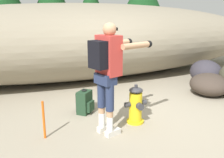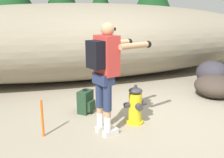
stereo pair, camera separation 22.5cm
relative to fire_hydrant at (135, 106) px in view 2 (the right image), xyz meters
name	(u,v)px [view 2 (the right image)]	position (x,y,z in m)	size (l,w,h in m)	color
ground_plane	(147,121)	(0.25, 0.02, -0.33)	(56.00, 56.00, 0.04)	gray
dirt_embankment	(95,41)	(0.25, 3.39, 0.76)	(12.85, 3.20, 2.14)	gray
fire_hydrant	(135,106)	(0.00, 0.00, 0.00)	(0.40, 0.35, 0.69)	gold
utility_worker	(107,66)	(-0.58, -0.19, 0.79)	(1.04, 0.69, 1.74)	beige
spare_backpack	(86,102)	(-0.70, 0.75, -0.10)	(0.36, 0.36, 0.47)	#1E3823
boulder_large	(212,73)	(2.89, 1.45, 0.01)	(0.99, 0.79, 0.66)	#343038
boulder_small	(215,86)	(2.31, 0.69, -0.06)	(0.90, 0.94, 0.51)	#3B3129
survey_stake	(42,118)	(-1.55, 0.03, -0.01)	(0.04, 0.04, 0.60)	#E55914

